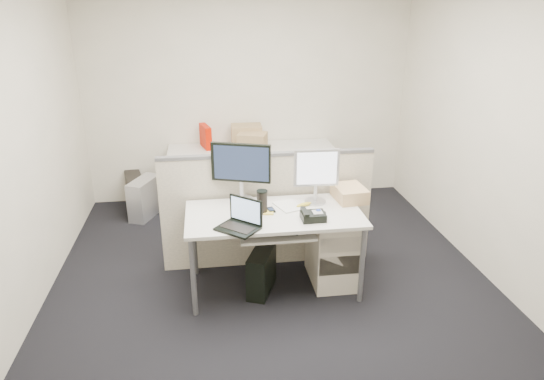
{
  "coord_description": "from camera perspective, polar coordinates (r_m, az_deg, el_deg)",
  "views": [
    {
      "loc": [
        -0.54,
        -3.73,
        2.42
      ],
      "look_at": [
        0.0,
        0.15,
        0.88
      ],
      "focal_mm": 32.0,
      "sensor_mm": 36.0,
      "label": 1
    }
  ],
  "objects": [
    {
      "name": "floor",
      "position": [
        4.49,
        0.23,
        -11.3
      ],
      "size": [
        4.0,
        4.5,
        0.01
      ],
      "primitive_type": "cube",
      "color": "black",
      "rests_on": "ground"
    },
    {
      "name": "wall_back",
      "position": [
        6.1,
        -2.81,
        11.31
      ],
      "size": [
        4.0,
        0.02,
        2.7
      ],
      "primitive_type": "cube",
      "color": "beige",
      "rests_on": "ground"
    },
    {
      "name": "wall_front",
      "position": [
        1.91,
        10.16,
        -13.14
      ],
      "size": [
        4.0,
        0.02,
        2.7
      ],
      "primitive_type": "cube",
      "color": "beige",
      "rests_on": "ground"
    },
    {
      "name": "wall_left",
      "position": [
        4.15,
        -28.3,
        3.88
      ],
      "size": [
        0.02,
        4.5,
        2.7
      ],
      "primitive_type": "cube",
      "color": "beige",
      "rests_on": "ground"
    },
    {
      "name": "wall_right",
      "position": [
        4.64,
        25.65,
        5.97
      ],
      "size": [
        0.02,
        4.5,
        2.7
      ],
      "primitive_type": "cube",
      "color": "beige",
      "rests_on": "ground"
    },
    {
      "name": "desk",
      "position": [
        4.16,
        0.24,
        -3.53
      ],
      "size": [
        1.5,
        0.75,
        0.73
      ],
      "color": "silver",
      "rests_on": "floor"
    },
    {
      "name": "keyboard_tray",
      "position": [
        4.02,
        0.6,
        -5.18
      ],
      "size": [
        0.62,
        0.32,
        0.02
      ],
      "primitive_type": "cube",
      "color": "silver",
      "rests_on": "desk"
    },
    {
      "name": "drawer_pedestal",
      "position": [
        4.46,
        7.2,
        -6.78
      ],
      "size": [
        0.4,
        0.55,
        0.65
      ],
      "primitive_type": "cube",
      "color": "beige",
      "rests_on": "floor"
    },
    {
      "name": "cubicle_partition",
      "position": [
        4.61,
        -0.55,
        -2.51
      ],
      "size": [
        2.0,
        0.06,
        1.1
      ],
      "primitive_type": "cube",
      "color": "beige",
      "rests_on": "floor"
    },
    {
      "name": "back_counter",
      "position": [
        6.05,
        -2.36,
        1.51
      ],
      "size": [
        2.0,
        0.6,
        0.72
      ],
      "primitive_type": "cube",
      "color": "beige",
      "rests_on": "floor"
    },
    {
      "name": "monitor_main",
      "position": [
        4.31,
        -3.65,
        2.08
      ],
      "size": [
        0.57,
        0.37,
        0.53
      ],
      "primitive_type": "cube",
      "rotation": [
        0.0,
        0.0,
        -0.33
      ],
      "color": "black",
      "rests_on": "desk"
    },
    {
      "name": "monitor_small",
      "position": [
        4.28,
        5.22,
        1.56
      ],
      "size": [
        0.41,
        0.21,
        0.49
      ],
      "primitive_type": "cube",
      "rotation": [
        0.0,
        0.0,
        -0.04
      ],
      "color": "#B7B7BC",
      "rests_on": "desk"
    },
    {
      "name": "laptop",
      "position": [
        3.8,
        -4.11,
        -3.08
      ],
      "size": [
        0.39,
        0.38,
        0.24
      ],
      "primitive_type": "cube",
      "rotation": [
        0.0,
        0.0,
        -0.71
      ],
      "color": "black",
      "rests_on": "desk"
    },
    {
      "name": "trackball",
      "position": [
        4.05,
        5.47,
        -2.98
      ],
      "size": [
        0.14,
        0.14,
        0.05
      ],
      "primitive_type": "cylinder",
      "rotation": [
        0.0,
        0.0,
        -0.11
      ],
      "color": "black",
      "rests_on": "desk"
    },
    {
      "name": "desk_phone",
      "position": [
        4.01,
        4.86,
        -3.09
      ],
      "size": [
        0.2,
        0.16,
        0.06
      ],
      "primitive_type": "cube",
      "rotation": [
        0.0,
        0.0,
        0.02
      ],
      "color": "black",
      "rests_on": "desk"
    },
    {
      "name": "paper_stack",
      "position": [
        4.26,
        2.01,
        -1.87
      ],
      "size": [
        0.28,
        0.31,
        0.01
      ],
      "primitive_type": "cube",
      "rotation": [
        0.0,
        0.0,
        0.35
      ],
      "color": "silver",
      "rests_on": "desk"
    },
    {
      "name": "sticky_pad",
      "position": [
        4.13,
        -0.45,
        -2.66
      ],
      "size": [
        0.09,
        0.09,
        0.01
      ],
      "primitive_type": "cube",
      "rotation": [
        0.0,
        0.0,
        -0.09
      ],
      "color": "yellow",
      "rests_on": "desk"
    },
    {
      "name": "travel_mug",
      "position": [
        4.1,
        -1.18,
        -1.46
      ],
      "size": [
        0.09,
        0.09,
        0.19
      ],
      "primitive_type": "cylinder",
      "rotation": [
        0.0,
        0.0,
        -0.04
      ],
      "color": "black",
      "rests_on": "desk"
    },
    {
      "name": "banana",
      "position": [
        4.26,
        3.78,
        -1.73
      ],
      "size": [
        0.16,
        0.1,
        0.04
      ],
      "primitive_type": "ellipsoid",
      "rotation": [
        0.0,
        0.0,
        0.39
      ],
      "color": "gold",
      "rests_on": "desk"
    },
    {
      "name": "cellphone",
      "position": [
        4.18,
        -0.13,
        -2.36
      ],
      "size": [
        0.07,
        0.11,
        0.01
      ],
      "primitive_type": "cube",
      "rotation": [
        0.0,
        0.0,
        0.17
      ],
      "color": "black",
      "rests_on": "desk"
    },
    {
      "name": "manila_folders",
      "position": [
        4.44,
        9.11,
        -0.38
      ],
      "size": [
        0.28,
        0.35,
        0.12
      ],
      "primitive_type": "cube",
      "rotation": [
        0.0,
        0.0,
        0.09
      ],
      "color": "tan",
      "rests_on": "desk"
    },
    {
      "name": "keyboard",
      "position": [
        4.04,
        -0.18,
        -4.67
      ],
      "size": [
        0.48,
        0.23,
        0.03
      ],
      "primitive_type": "cube",
      "rotation": [
        0.0,
        0.0,
        -0.16
      ],
      "color": "black",
      "rests_on": "keyboard_tray"
    },
    {
      "name": "pc_tower_desk",
      "position": [
        4.33,
        -1.24,
        -9.56
      ],
      "size": [
        0.31,
        0.45,
        0.39
      ],
      "primitive_type": "cube",
      "rotation": [
        0.0,
        0.0,
        -0.38
      ],
      "color": "black",
      "rests_on": "floor"
    },
    {
      "name": "pc_tower_spare_dark",
      "position": [
        6.24,
        -15.79,
        -0.14
      ],
      "size": [
        0.28,
        0.48,
        0.42
      ],
      "primitive_type": "cube",
      "rotation": [
        0.0,
        0.0,
        0.23
      ],
      "color": "black",
      "rests_on": "floor"
    },
    {
      "name": "pc_tower_spare_silver",
      "position": [
        5.95,
        -14.71,
        -0.9
      ],
      "size": [
        0.38,
        0.54,
        0.46
      ],
      "primitive_type": "cube",
      "rotation": [
        0.0,
        0.0,
        -0.4
      ],
      "color": "#B7B7BC",
      "rests_on": "floor"
    },
    {
      "name": "cardboard_box_left",
      "position": [
        6.01,
        -3.02,
        6.35
      ],
      "size": [
        0.38,
        0.29,
        0.28
      ],
      "primitive_type": "cube",
      "rotation": [
        0.0,
        0.0,
        -0.03
      ],
      "color": "#A37D56",
      "rests_on": "back_counter"
    },
    {
      "name": "cardboard_box_right",
      "position": [
        5.79,
        -2.31,
        5.56
      ],
      "size": [
        0.39,
        0.34,
        0.24
      ],
      "primitive_type": "cube",
      "rotation": [
        0.0,
        0.0,
        -0.31
      ],
      "color": "#A37D56",
      "rests_on": "back_counter"
    },
    {
      "name": "red_binder",
      "position": [
        5.97,
        -7.82,
        6.16
      ],
      "size": [
        0.15,
        0.32,
        0.3
      ],
      "primitive_type": "cube",
      "rotation": [
        0.0,
        0.0,
        0.24
      ],
      "color": "#BB1300",
      "rests_on": "back_counter"
    }
  ]
}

